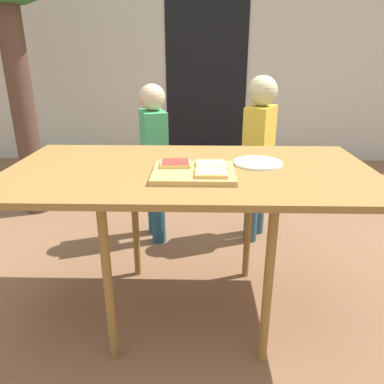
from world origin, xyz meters
name	(u,v)px	position (x,y,z in m)	size (l,w,h in m)	color
ground_plane	(190,309)	(0.00, 0.00, 0.00)	(16.00, 16.00, 0.00)	brown
house_wall_back	(197,53)	(0.00, 2.88, 1.21)	(8.00, 0.20, 2.42)	#BCB7A8
house_door	(206,73)	(0.10, 2.77, 1.00)	(0.90, 0.02, 2.00)	black
dining_table	(190,179)	(0.00, 0.00, 0.68)	(1.56, 0.82, 0.74)	olive
cutting_board	(194,173)	(0.02, -0.10, 0.75)	(0.33, 0.28, 0.02)	tan
pizza_slice_far_right	(211,165)	(0.09, -0.05, 0.76)	(0.13, 0.12, 0.02)	#E4B05C
pizza_slice_near_right	(211,173)	(0.09, -0.16, 0.76)	(0.13, 0.11, 0.02)	#E4B05C
pizza_slice_far_left	(175,163)	(-0.06, -0.03, 0.76)	(0.13, 0.12, 0.02)	#E4B05C
plate_white_right	(258,163)	(0.30, 0.07, 0.74)	(0.22, 0.22, 0.01)	white
child_left	(154,155)	(-0.25, 0.78, 0.59)	(0.21, 0.27, 1.03)	navy
child_right	(259,148)	(0.42, 0.80, 0.63)	(0.24, 0.28, 1.08)	#2C4B56
garden_hose_coil	(49,163)	(-1.69, 2.51, 0.02)	(0.44, 0.44, 0.04)	#1CAD68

